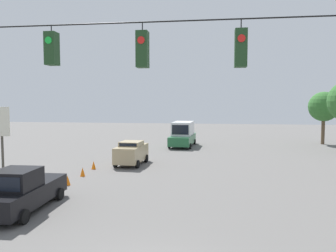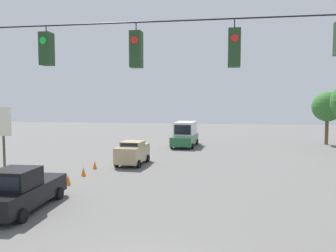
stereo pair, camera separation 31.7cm
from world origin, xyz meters
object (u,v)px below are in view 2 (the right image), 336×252
at_px(box_truck_green_withflow_deep, 185,134).
at_px(traffic_cone_third, 68,180).
at_px(traffic_cone_second, 46,191).
at_px(pickup_truck_black_parked_shoulder, 22,190).
at_px(sedan_tan_withflow_far, 133,152).
at_px(tree_horizon_right, 327,107).
at_px(traffic_cone_fourth, 83,172).
at_px(traffic_cone_fifth, 95,165).
at_px(overhead_signal_span, 136,98).
at_px(traffic_cone_nearest, 16,206).

distance_m(box_truck_green_withflow_deep, traffic_cone_third, 19.92).
bearing_deg(traffic_cone_second, traffic_cone_third, -89.80).
bearing_deg(pickup_truck_black_parked_shoulder, traffic_cone_third, -89.50).
height_order(box_truck_green_withflow_deep, traffic_cone_second, box_truck_green_withflow_deep).
relative_size(sedan_tan_withflow_far, traffic_cone_second, 6.74).
bearing_deg(pickup_truck_black_parked_shoulder, tree_horizon_right, -128.49).
xyz_separation_m(traffic_cone_fourth, traffic_cone_fifth, (0.12, -2.44, 0.00)).
bearing_deg(box_truck_green_withflow_deep, traffic_cone_second, 75.93).
xyz_separation_m(sedan_tan_withflow_far, traffic_cone_fourth, (2.34, 4.67, -0.70)).
xyz_separation_m(box_truck_green_withflow_deep, traffic_cone_fourth, (5.52, 16.64, -1.10)).
distance_m(overhead_signal_span, pickup_truck_black_parked_shoulder, 9.79).
relative_size(traffic_cone_fourth, traffic_cone_fifth, 1.00).
bearing_deg(tree_horizon_right, traffic_cone_fourth, 42.77).
xyz_separation_m(traffic_cone_fifth, tree_horizon_right, (-22.61, -18.37, 4.30)).
bearing_deg(traffic_cone_fourth, pickup_truck_black_parked_shoulder, 90.66).
bearing_deg(tree_horizon_right, traffic_cone_nearest, 51.72).
bearing_deg(traffic_cone_fourth, traffic_cone_fifth, -87.28).
xyz_separation_m(sedan_tan_withflow_far, box_truck_green_withflow_deep, (-3.18, -11.96, 0.40)).
bearing_deg(pickup_truck_black_parked_shoulder, box_truck_green_withflow_deep, -102.75).
height_order(box_truck_green_withflow_deep, traffic_cone_fifth, box_truck_green_withflow_deep).
height_order(sedan_tan_withflow_far, traffic_cone_third, sedan_tan_withflow_far).
height_order(pickup_truck_black_parked_shoulder, traffic_cone_third, pickup_truck_black_parked_shoulder).
xyz_separation_m(overhead_signal_span, sedan_tan_withflow_far, (4.76, -17.31, -4.33)).
bearing_deg(traffic_cone_third, sedan_tan_withflow_far, -107.82).
xyz_separation_m(sedan_tan_withflow_far, traffic_cone_fifth, (2.46, 2.23, -0.70)).
distance_m(pickup_truck_black_parked_shoulder, traffic_cone_fourth, 7.41).
bearing_deg(traffic_cone_third, pickup_truck_black_parked_shoulder, 90.50).
distance_m(box_truck_green_withflow_deep, traffic_cone_fourth, 17.56).
distance_m(pickup_truck_black_parked_shoulder, traffic_cone_second, 2.30).
bearing_deg(tree_horizon_right, pickup_truck_black_parked_shoulder, 51.51).
height_order(overhead_signal_span, traffic_cone_fourth, overhead_signal_span).
height_order(overhead_signal_span, tree_horizon_right, overhead_signal_span).
bearing_deg(traffic_cone_second, traffic_cone_nearest, 88.05).
relative_size(pickup_truck_black_parked_shoulder, traffic_cone_fourth, 8.64).
distance_m(traffic_cone_nearest, traffic_cone_fourth, 7.75).
distance_m(sedan_tan_withflow_far, pickup_truck_black_parked_shoulder, 12.27).
bearing_deg(traffic_cone_third, overhead_signal_span, 124.82).
relative_size(traffic_cone_nearest, traffic_cone_second, 1.00).
relative_size(box_truck_green_withflow_deep, traffic_cone_fourth, 10.32).
height_order(box_truck_green_withflow_deep, tree_horizon_right, tree_horizon_right).
relative_size(sedan_tan_withflow_far, traffic_cone_fourth, 6.74).
xyz_separation_m(pickup_truck_black_parked_shoulder, traffic_cone_fifth, (0.20, -9.83, -0.66)).
distance_m(box_truck_green_withflow_deep, pickup_truck_black_parked_shoulder, 24.63).
bearing_deg(pickup_truck_black_parked_shoulder, traffic_cone_fourth, -89.34).
distance_m(traffic_cone_second, traffic_cone_fifth, 7.63).
height_order(box_truck_green_withflow_deep, traffic_cone_nearest, box_truck_green_withflow_deep).
bearing_deg(traffic_cone_nearest, traffic_cone_fifth, -89.55).
height_order(overhead_signal_span, pickup_truck_black_parked_shoulder, overhead_signal_span).
bearing_deg(overhead_signal_span, traffic_cone_fourth, -60.65).
relative_size(traffic_cone_third, traffic_cone_fifth, 1.00).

